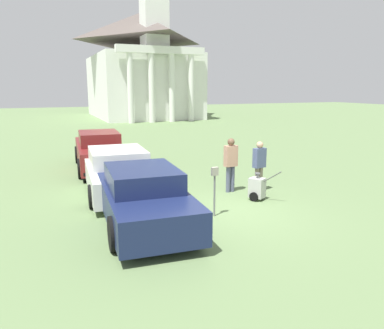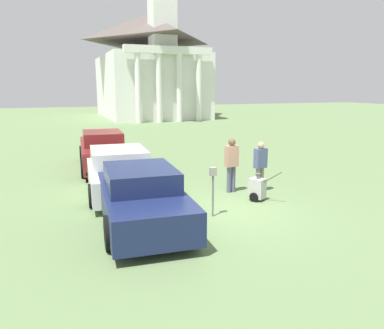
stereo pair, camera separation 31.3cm
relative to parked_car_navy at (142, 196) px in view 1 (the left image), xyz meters
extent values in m
plane|color=#607A4C|center=(2.26, -0.16, -0.69)|extent=(120.00, 120.00, 0.00)
cube|color=#19234C|center=(0.00, 0.04, -0.11)|extent=(2.20, 5.18, 0.74)
cube|color=#19234C|center=(-0.01, -0.16, 0.51)|extent=(1.78, 2.23, 0.50)
cylinder|color=black|center=(-0.81, 1.67, -0.31)|extent=(0.23, 0.77, 0.76)
cylinder|color=black|center=(1.02, 1.55, -0.31)|extent=(0.23, 0.77, 0.76)
cylinder|color=black|center=(-1.02, -1.47, -0.31)|extent=(0.23, 0.77, 0.76)
cylinder|color=black|center=(0.82, -1.59, -0.31)|extent=(0.23, 0.77, 0.76)
cube|color=silver|center=(0.00, 3.16, -0.13)|extent=(2.26, 5.26, 0.74)
cube|color=silver|center=(-0.01, 2.96, 0.50)|extent=(1.84, 2.27, 0.52)
cylinder|color=black|center=(-0.84, 4.81, -0.35)|extent=(0.22, 0.70, 0.69)
cylinder|color=black|center=(1.05, 4.69, -0.35)|extent=(0.22, 0.70, 0.69)
cylinder|color=black|center=(-1.04, 1.63, -0.35)|extent=(0.22, 0.70, 0.69)
cylinder|color=black|center=(0.85, 1.51, -0.35)|extent=(0.22, 0.70, 0.69)
cube|color=maroon|center=(0.00, 6.97, -0.06)|extent=(2.08, 5.19, 0.85)
cube|color=maroon|center=(-0.01, 6.77, 0.63)|extent=(1.68, 2.23, 0.53)
cylinder|color=black|center=(-0.76, 8.60, -0.31)|extent=(0.23, 0.77, 0.76)
cylinder|color=black|center=(0.97, 8.49, -0.31)|extent=(0.23, 0.77, 0.76)
cylinder|color=black|center=(-0.96, 5.45, -0.31)|extent=(0.23, 0.77, 0.76)
cylinder|color=black|center=(0.76, 5.34, -0.31)|extent=(0.23, 0.77, 0.76)
cylinder|color=slate|center=(1.89, -0.32, -0.13)|extent=(0.05, 0.05, 1.12)
cube|color=gray|center=(1.89, -0.32, 0.54)|extent=(0.18, 0.09, 0.22)
cylinder|color=#515670|center=(3.50, 1.64, -0.26)|extent=(0.14, 0.14, 0.86)
cylinder|color=#515670|center=(3.33, 1.63, -0.26)|extent=(0.14, 0.14, 0.86)
cube|color=tan|center=(3.42, 1.63, 0.52)|extent=(0.44, 0.26, 0.68)
sphere|color=brown|center=(3.42, 1.63, 0.98)|extent=(0.23, 0.23, 0.23)
cylinder|color=gray|center=(4.40, 1.35, -0.29)|extent=(0.14, 0.14, 0.81)
cylinder|color=gray|center=(4.23, 1.32, -0.29)|extent=(0.14, 0.14, 0.81)
cube|color=#4C597F|center=(4.32, 1.33, 0.44)|extent=(0.46, 0.30, 0.64)
sphere|color=tan|center=(4.32, 1.33, 0.87)|extent=(0.22, 0.22, 0.22)
cube|color=#B2B2AD|center=(3.75, 0.52, -0.31)|extent=(0.54, 0.56, 0.60)
cone|color=#59595B|center=(3.75, 0.52, 0.07)|extent=(0.18, 0.18, 0.16)
cylinder|color=#4C4C4C|center=(4.00, 0.12, 0.09)|extent=(0.33, 0.52, 0.43)
cylinder|color=black|center=(3.57, 0.41, -0.55)|extent=(0.19, 0.26, 0.28)
cylinder|color=black|center=(3.93, 0.63, -0.55)|extent=(0.19, 0.26, 0.28)
cube|color=white|center=(9.11, 34.42, 2.75)|extent=(10.33, 14.53, 6.89)
pyramid|color=#564C47|center=(9.11, 34.42, 9.29)|extent=(10.54, 14.82, 3.10)
cylinder|color=white|center=(6.01, 26.56, 2.58)|extent=(0.56, 0.56, 6.54)
cylinder|color=white|center=(8.08, 26.56, 2.58)|extent=(0.56, 0.56, 6.54)
cylinder|color=white|center=(10.14, 26.56, 2.58)|extent=(0.56, 0.56, 6.54)
cylinder|color=white|center=(12.21, 26.56, 2.58)|extent=(0.56, 0.56, 6.54)
cube|color=white|center=(9.11, 26.56, 6.20)|extent=(8.78, 0.70, 0.70)
camera|label=1|loc=(-2.30, -8.94, 2.71)|focal=35.00mm
camera|label=2|loc=(-2.01, -9.06, 2.71)|focal=35.00mm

